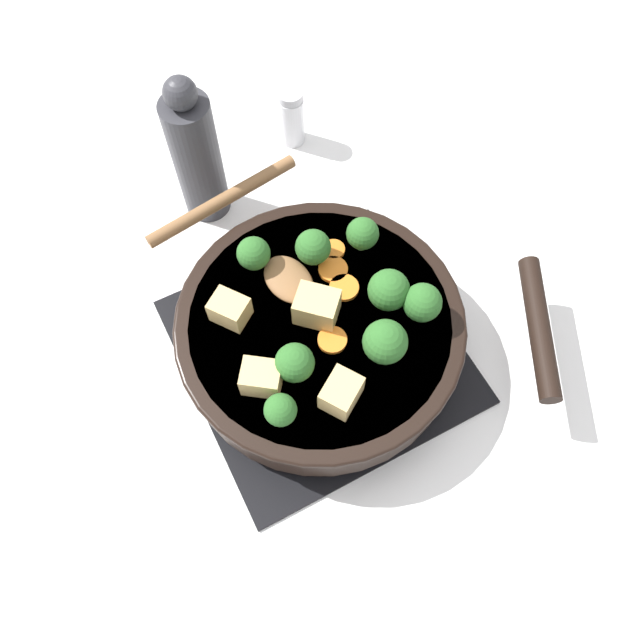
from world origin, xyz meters
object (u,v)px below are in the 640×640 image
(pepper_mill, at_px, (196,155))
(salt_shaker, at_px, (291,117))
(wooden_spoon, at_px, (253,236))
(skillet_pan, at_px, (322,330))

(pepper_mill, xyz_separation_m, salt_shaker, (0.05, -0.15, -0.06))
(wooden_spoon, distance_m, pepper_mill, 0.14)
(pepper_mill, bearing_deg, salt_shaker, -71.24)
(skillet_pan, distance_m, salt_shaker, 0.34)
(salt_shaker, bearing_deg, wooden_spoon, 143.10)
(wooden_spoon, height_order, pepper_mill, pepper_mill)
(skillet_pan, relative_size, salt_shaker, 4.89)
(pepper_mill, height_order, salt_shaker, pepper_mill)
(wooden_spoon, relative_size, pepper_mill, 0.93)
(pepper_mill, bearing_deg, wooden_spoon, -174.74)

